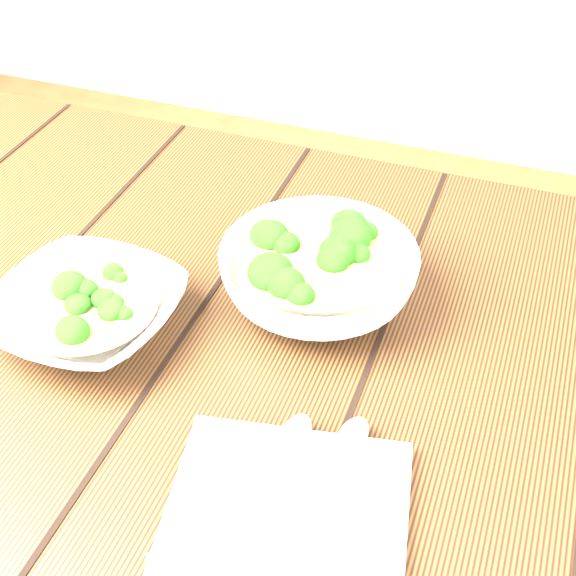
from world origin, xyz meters
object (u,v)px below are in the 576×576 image
at_px(table, 215,401).
at_px(soup_bowl_front, 86,311).
at_px(trivet, 302,271).
at_px(napkin, 288,508).
at_px(soup_bowl_back, 318,274).

bearing_deg(table, soup_bowl_front, -158.94).
bearing_deg(soup_bowl_front, trivet, 39.83).
bearing_deg(soup_bowl_front, napkin, -27.23).
relative_size(soup_bowl_front, trivet, 2.03).
relative_size(trivet, napkin, 0.50).
xyz_separation_m(soup_bowl_front, soup_bowl_back, (0.22, 0.13, 0.01)).
relative_size(soup_bowl_back, trivet, 2.15).
bearing_deg(soup_bowl_front, soup_bowl_back, 30.96).
distance_m(soup_bowl_front, soup_bowl_back, 0.25).
height_order(soup_bowl_back, napkin, soup_bowl_back).
height_order(trivet, napkin, trivet).
bearing_deg(soup_bowl_back, napkin, -76.95).
xyz_separation_m(soup_bowl_front, napkin, (0.28, -0.14, -0.02)).
xyz_separation_m(table, napkin, (0.16, -0.19, 0.13)).
xyz_separation_m(table, trivet, (0.07, 0.11, 0.13)).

